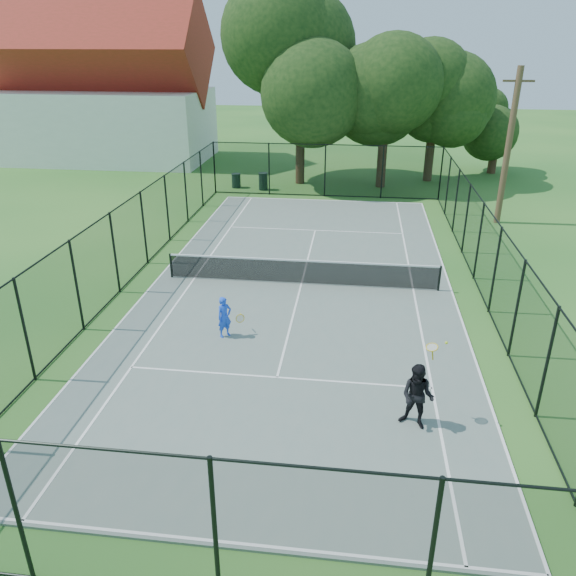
# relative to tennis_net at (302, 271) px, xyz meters

# --- Properties ---
(ground) EXTENTS (120.00, 120.00, 0.00)m
(ground) POSITION_rel_tennis_net_xyz_m (0.00, 0.00, -0.58)
(ground) COLOR #215B1F
(tennis_court) EXTENTS (11.00, 24.00, 0.06)m
(tennis_court) POSITION_rel_tennis_net_xyz_m (0.00, 0.00, -0.55)
(tennis_court) COLOR slate
(tennis_court) RESTS_ON ground
(tennis_net) EXTENTS (10.08, 0.08, 0.95)m
(tennis_net) POSITION_rel_tennis_net_xyz_m (0.00, 0.00, 0.00)
(tennis_net) COLOR black
(tennis_net) RESTS_ON tennis_court
(fence) EXTENTS (13.10, 26.10, 3.00)m
(fence) POSITION_rel_tennis_net_xyz_m (0.00, 0.00, 0.92)
(fence) COLOR black
(fence) RESTS_ON ground
(tree_near_left) EXTENTS (8.07, 8.07, 10.52)m
(tree_near_left) POSITION_rel_tennis_net_xyz_m (-1.77, 16.06, 5.90)
(tree_near_left) COLOR #332114
(tree_near_left) RESTS_ON ground
(tree_near_mid) EXTENTS (5.94, 5.94, 7.77)m
(tree_near_mid) POSITION_rel_tennis_net_xyz_m (3.29, 15.78, 4.20)
(tree_near_mid) COLOR #332114
(tree_near_mid) RESTS_ON ground
(tree_near_right) EXTENTS (5.73, 5.73, 7.91)m
(tree_near_right) POSITION_rel_tennis_net_xyz_m (6.35, 17.80, 4.45)
(tree_near_right) COLOR #332114
(tree_near_right) RESTS_ON ground
(tree_far_right) EXTENTS (3.87, 3.87, 5.12)m
(tree_far_right) POSITION_rel_tennis_net_xyz_m (10.92, 20.59, 2.58)
(tree_far_right) COLOR #332114
(tree_far_right) RESTS_ON ground
(building) EXTENTS (15.30, 8.15, 11.87)m
(building) POSITION_rel_tennis_net_xyz_m (-17.00, 22.00, 4.35)
(building) COLOR silver
(building) RESTS_ON ground
(trash_bin_left) EXTENTS (0.58, 0.58, 0.87)m
(trash_bin_left) POSITION_rel_tennis_net_xyz_m (-5.54, 14.40, -0.14)
(trash_bin_left) COLOR black
(trash_bin_left) RESTS_ON ground
(trash_bin_right) EXTENTS (0.58, 0.58, 1.03)m
(trash_bin_right) POSITION_rel_tennis_net_xyz_m (-3.79, 14.07, -0.06)
(trash_bin_right) COLOR black
(trash_bin_right) RESTS_ON ground
(utility_pole) EXTENTS (1.40, 0.30, 7.34)m
(utility_pole) POSITION_rel_tennis_net_xyz_m (8.91, 9.00, 3.15)
(utility_pole) COLOR #4C3823
(utility_pole) RESTS_ON ground
(player_blue) EXTENTS (0.86, 0.55, 1.29)m
(player_blue) POSITION_rel_tennis_net_xyz_m (-1.91, -4.29, 0.13)
(player_blue) COLOR blue
(player_blue) RESTS_ON tennis_court
(player_black) EXTENTS (1.07, 0.93, 2.15)m
(player_black) POSITION_rel_tennis_net_xyz_m (3.52, -8.02, 0.30)
(player_black) COLOR black
(player_black) RESTS_ON tennis_court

